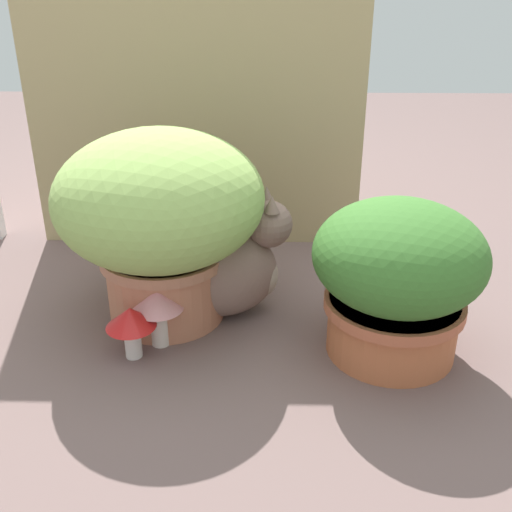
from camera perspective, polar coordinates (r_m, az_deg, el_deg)
The scene contains 7 objects.
ground_plane at distance 1.37m, azimuth -6.62°, elevation -8.36°, with size 6.00×6.00×0.00m, color #68524F.
cardboard_backdrop at distance 1.75m, azimuth -5.79°, elevation 14.50°, with size 0.95×0.03×0.86m, color tan.
grass_planter at distance 1.37m, azimuth -9.02°, elevation 3.98°, with size 0.47×0.47×0.45m.
leafy_planter at distance 1.28m, azimuth 13.20°, elevation -1.79°, with size 0.36×0.36×0.34m.
cat at distance 1.43m, azimuth -2.50°, elevation -1.05°, with size 0.39×0.22×0.32m.
mushroom_ornament_pink at distance 1.33m, azimuth -9.25°, elevation -4.41°, with size 0.11×0.11×0.15m.
mushroom_ornament_red at distance 1.31m, azimuth -11.76°, elevation -6.04°, with size 0.11×0.11×0.12m.
Camera 1 is at (0.18, -1.12, 0.76)m, focal length 42.30 mm.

